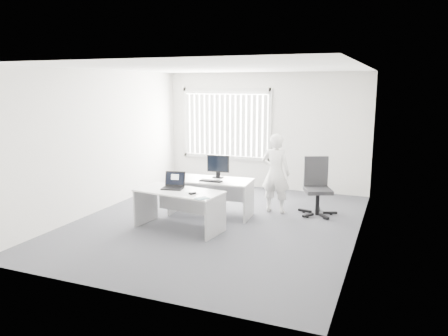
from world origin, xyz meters
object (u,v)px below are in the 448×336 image
at_px(person, 276,173).
at_px(laptop, 172,181).
at_px(office_chair, 317,197).
at_px(desk_near, 179,201).
at_px(desk_far, 211,189).
at_px(monitor, 218,166).

xyz_separation_m(person, laptop, (-1.45, -1.58, 0.05)).
bearing_deg(office_chair, laptop, -165.66).
bearing_deg(desk_near, desk_far, 86.16).
bearing_deg(office_chair, person, 168.13).
relative_size(laptop, monitor, 0.83).
bearing_deg(person, office_chair, -165.94).
relative_size(desk_far, office_chair, 1.43).
xyz_separation_m(desk_near, person, (1.29, 1.64, 0.29)).
relative_size(desk_near, person, 1.01).
bearing_deg(laptop, office_chair, 26.94).
bearing_deg(laptop, desk_near, -31.74).
height_order(desk_far, monitor, monitor).
bearing_deg(desk_far, monitor, 67.09).
relative_size(person, laptop, 4.29).
bearing_deg(office_chair, desk_near, -162.67).
distance_m(laptop, monitor, 1.19).
height_order(desk_far, laptop, laptop).
relative_size(person, monitor, 3.54).
relative_size(desk_far, person, 1.02).
bearing_deg(monitor, desk_far, -111.90).
bearing_deg(laptop, person, 36.65).
relative_size(office_chair, monitor, 2.52).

